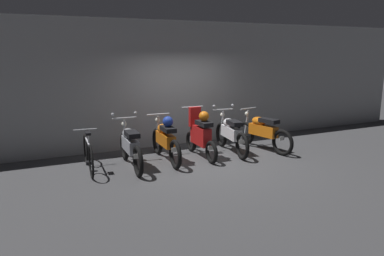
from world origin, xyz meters
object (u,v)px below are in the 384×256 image
motorbike_slot_1 (165,139)px  motorbike_slot_4 (262,131)px  bicycle (88,154)px  motorbike_slot_0 (130,146)px  motorbike_slot_3 (231,133)px  motorbike_slot_2 (200,134)px

motorbike_slot_1 → motorbike_slot_4: (2.61, -0.12, -0.04)m
bicycle → motorbike_slot_0: bearing=-9.7°
motorbike_slot_0 → motorbike_slot_4: motorbike_slot_0 is taller
motorbike_slot_1 → bicycle: bearing=179.5°
motorbike_slot_3 → motorbike_slot_4: bearing=-8.2°
motorbike_slot_2 → motorbike_slot_3: motorbike_slot_2 is taller
motorbike_slot_3 → motorbike_slot_4: (0.86, -0.12, -0.00)m
motorbike_slot_1 → motorbike_slot_3: (1.75, 0.00, -0.03)m
motorbike_slot_0 → bicycle: 0.90m
motorbike_slot_3 → motorbike_slot_2: bearing=-176.7°
motorbike_slot_4 → motorbike_slot_3: bearing=171.8°
motorbike_slot_1 → motorbike_slot_4: size_ratio=1.01×
motorbike_slot_1 → motorbike_slot_3: 1.75m
motorbike_slot_3 → bicycle: 3.50m
motorbike_slot_0 → motorbike_slot_4: (3.49, 0.02, -0.00)m
motorbike_slot_0 → motorbike_slot_3: 2.62m
bicycle → motorbike_slot_4: bearing=-1.8°
bicycle → motorbike_slot_1: bearing=-0.5°
motorbike_slot_2 → bicycle: 2.63m
motorbike_slot_0 → motorbike_slot_3: same height
motorbike_slot_0 → bicycle: size_ratio=1.13×
motorbike_slot_0 → motorbike_slot_1: motorbike_slot_0 is taller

